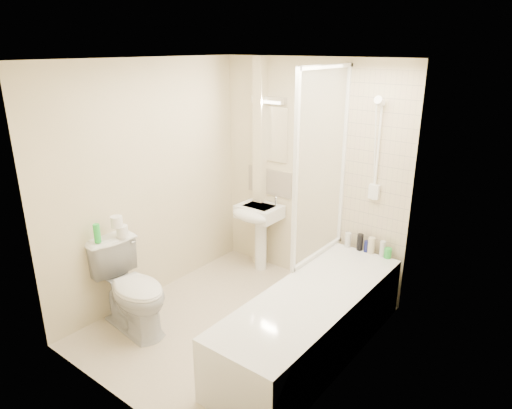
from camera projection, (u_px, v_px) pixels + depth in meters
The scene contains 25 objects.
floor at pixel (235, 325), 4.31m from camera, with size 2.50×2.50×0.00m, color beige.
wall_back at pixel (310, 175), 4.84m from camera, with size 2.20×0.02×2.40m, color beige.
wall_left at pixel (149, 183), 4.55m from camera, with size 0.02×2.50×2.40m, color beige.
wall_right at pixel (349, 237), 3.27m from camera, with size 0.02×2.50×2.40m, color beige.
ceiling at pixel (230, 59), 3.51m from camera, with size 2.20×2.50×0.02m, color white.
tile_back at pixel (378, 165), 4.32m from camera, with size 0.70×0.01×1.75m, color beige.
tile_right at pixel (358, 203), 3.30m from camera, with size 0.01×2.10×1.75m, color beige.
pipe_boxing at pixel (260, 167), 5.15m from camera, with size 0.12×0.12×2.40m, color beige.
splashback at pixel (270, 182), 5.19m from camera, with size 0.60×0.01×0.30m, color beige.
mirror at pixel (270, 134), 5.00m from camera, with size 0.46×0.01×0.60m, color white.
strip_light at pixel (269, 100), 4.86m from camera, with size 0.42×0.07×0.07m, color silver.
bathtub at pixel (311, 321), 3.87m from camera, with size 0.70×2.10×0.55m.
shower_screen at pixel (322, 166), 4.19m from camera, with size 0.04×0.92×1.80m.
shower_fixture at pixel (377, 154), 4.25m from camera, with size 0.10×0.16×0.99m.
pedestal_sink at pixel (257, 220), 5.15m from camera, with size 0.47×0.45×0.91m.
bottle_white_a at pixel (348, 240), 4.65m from camera, with size 0.06×0.06×0.15m, color silver.
bottle_black_b at pixel (360, 242), 4.57m from camera, with size 0.06×0.06×0.17m, color black.
bottle_blue at pixel (366, 246), 4.54m from camera, with size 0.05×0.05×0.12m, color navy.
bottle_cream at pixel (371, 245), 4.50m from camera, with size 0.07×0.07×0.16m, color beige.
bottle_white_b at pixel (383, 249), 4.43m from camera, with size 0.05×0.05×0.16m, color silver.
bottle_green at pixel (388, 253), 4.41m from camera, with size 0.07×0.07×0.10m, color green.
toilet at pixel (132, 288), 4.14m from camera, with size 0.86×0.55×0.83m, color white.
toilet_roll_lower at pixel (122, 231), 4.19m from camera, with size 0.11×0.11×0.10m, color white.
toilet_roll_upper at pixel (117, 222), 4.13m from camera, with size 0.11×0.11×0.10m, color white.
green_bottle at pixel (97, 233), 4.05m from camera, with size 0.06×0.06×0.17m, color green.
Camera 1 is at (2.42, -2.79, 2.51)m, focal length 32.00 mm.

